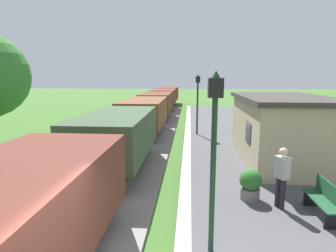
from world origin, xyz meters
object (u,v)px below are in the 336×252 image
bench_down_platform (248,129)px  person_waiting (282,175)px  freight_train (151,109)px  potted_planter (250,184)px  bench_near_hut (325,200)px  station_hut (282,129)px  lamp_post_near (214,131)px  lamp_post_far (198,93)px

bench_down_platform → person_waiting: person_waiting is taller
freight_train → potted_planter: size_ratio=42.79×
bench_near_hut → bench_down_platform: bearing=90.0°
bench_down_platform → bench_near_hut: bearing=-90.0°
bench_down_platform → person_waiting: size_ratio=0.88×
station_hut → freight_train: bearing=128.0°
freight_train → station_hut: station_hut is taller
bench_down_platform → person_waiting: 9.14m
freight_train → potted_planter: freight_train is taller
bench_near_hut → person_waiting: size_ratio=0.88×
freight_train → bench_near_hut: size_ratio=26.13×
freight_train → lamp_post_near: (3.38, -15.21, 1.41)m
station_hut → person_waiting: 4.64m
station_hut → lamp_post_near: bearing=-117.8°
lamp_post_far → station_hut: bearing=-56.6°
person_waiting → potted_planter: bearing=-57.9°
station_hut → person_waiting: bearing=-107.3°
bench_down_platform → lamp_post_far: size_ratio=0.41×
bench_near_hut → freight_train: bearing=115.3°
bench_down_platform → station_hut: bearing=-85.1°
station_hut → potted_planter: size_ratio=6.33×
bench_near_hut → lamp_post_far: bearing=106.7°
potted_planter → lamp_post_far: size_ratio=0.25×
bench_down_platform → lamp_post_near: lamp_post_near is taller
station_hut → potted_planter: 4.56m
bench_near_hut → bench_down_platform: same height
potted_planter → bench_down_platform: bearing=79.0°
lamp_post_near → station_hut: bearing=62.2°
person_waiting → potted_planter: size_ratio=1.87×
person_waiting → freight_train: bearing=-91.9°
bench_down_platform → lamp_post_far: lamp_post_far is taller
freight_train → bench_down_platform: bearing=-32.4°
freight_train → lamp_post_far: lamp_post_far is taller
freight_train → person_waiting: size_ratio=22.92×
station_hut → lamp_post_far: 6.32m
bench_near_hut → lamp_post_near: bearing=-151.3°
person_waiting → lamp_post_near: bearing=21.1°
station_hut → potted_planter: bearing=-117.9°
lamp_post_near → potted_planter: bearing=62.3°
bench_near_hut → person_waiting: (-0.97, 0.43, 0.46)m
bench_down_platform → person_waiting: bearing=-96.1°
bench_down_platform → lamp_post_far: (-3.02, 0.53, 2.08)m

